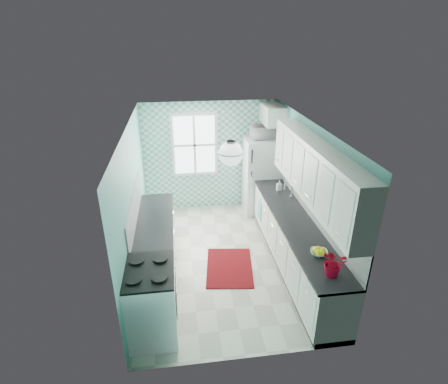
{
  "coord_description": "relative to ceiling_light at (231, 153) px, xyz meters",
  "views": [
    {
      "loc": [
        -0.72,
        -5.33,
        3.87
      ],
      "look_at": [
        0.05,
        0.25,
        1.25
      ],
      "focal_mm": 28.0,
      "sensor_mm": 36.0,
      "label": 1
    }
  ],
  "objects": [
    {
      "name": "soap_bottle",
      "position": [
        1.25,
        1.65,
        -1.28
      ],
      "size": [
        0.09,
        0.1,
        0.21
      ],
      "primitive_type": "imported",
      "rotation": [
        0.0,
        0.0,
        -0.02
      ],
      "color": "#8EA1AC",
      "rests_on": "countertop_right"
    },
    {
      "name": "countertop_left",
      "position": [
        -1.19,
        0.73,
        -1.4
      ],
      "size": [
        0.63,
        2.15,
        0.04
      ],
      "primitive_type": "cube",
      "color": "black",
      "rests_on": "base_cabinets_left"
    },
    {
      "name": "base_cabinets_right",
      "position": [
        1.2,
        0.4,
        -1.87
      ],
      "size": [
        0.6,
        3.6,
        0.9
      ],
      "primitive_type": "cube",
      "color": "white",
      "rests_on": "floor"
    },
    {
      "name": "base_cabinets_left",
      "position": [
        -1.2,
        0.73,
        -1.87
      ],
      "size": [
        0.6,
        2.15,
        0.9
      ],
      "primitive_type": "cube",
      "color": "white",
      "rests_on": "floor"
    },
    {
      "name": "potted_plant",
      "position": [
        1.2,
        -1.05,
        -1.2
      ],
      "size": [
        0.34,
        0.3,
        0.37
      ],
      "primitive_type": "imported",
      "rotation": [
        0.0,
        0.0,
        0.02
      ],
      "color": "#AA1622",
      "rests_on": "countertop_right"
    },
    {
      "name": "wall_front",
      "position": [
        0.0,
        -1.41,
        -1.07
      ],
      "size": [
        3.0,
        0.02,
        2.5
      ],
      "primitive_type": "cube",
      "color": "#58AA9D",
      "rests_on": "floor"
    },
    {
      "name": "window",
      "position": [
        -0.35,
        2.96,
        -0.77
      ],
      "size": [
        1.04,
        0.05,
        1.44
      ],
      "color": "white",
      "rests_on": "wall_back"
    },
    {
      "name": "ceiling_light",
      "position": [
        0.0,
        0.0,
        0.0
      ],
      "size": [
        0.34,
        0.34,
        0.35
      ],
      "color": "silver",
      "rests_on": "ceiling"
    },
    {
      "name": "floor",
      "position": [
        0.0,
        0.8,
        -2.33
      ],
      "size": [
        3.0,
        4.4,
        0.02
      ],
      "primitive_type": "cube",
      "color": "beige",
      "rests_on": "ground"
    },
    {
      "name": "accent_wall",
      "position": [
        0.0,
        2.99,
        -1.07
      ],
      "size": [
        3.0,
        0.01,
        2.5
      ],
      "primitive_type": "cube",
      "color": "#54B3A2",
      "rests_on": "wall_back"
    },
    {
      "name": "wall_right",
      "position": [
        1.51,
        0.8,
        -1.07
      ],
      "size": [
        0.02,
        4.4,
        2.5
      ],
      "primitive_type": "cube",
      "color": "#58AA9D",
      "rests_on": "floor"
    },
    {
      "name": "fruit_bowl",
      "position": [
        1.2,
        -0.59,
        -1.35
      ],
      "size": [
        0.3,
        0.3,
        0.06
      ],
      "primitive_type": "imported",
      "rotation": [
        0.0,
        0.0,
        -0.26
      ],
      "color": "white",
      "rests_on": "countertop_right"
    },
    {
      "name": "countertop_right",
      "position": [
        1.19,
        0.4,
        -1.4
      ],
      "size": [
        0.63,
        3.6,
        0.04
      ],
      "primitive_type": "cube",
      "color": "black",
      "rests_on": "base_cabinets_right"
    },
    {
      "name": "upper_cabinet_fridge",
      "position": [
        1.3,
        2.63,
        -0.07
      ],
      "size": [
        0.4,
        0.74,
        0.4
      ],
      "primitive_type": "cube",
      "color": "white",
      "rests_on": "wall_right"
    },
    {
      "name": "wall_left",
      "position": [
        -1.51,
        0.8,
        -1.07
      ],
      "size": [
        0.02,
        4.4,
        2.5
      ],
      "primitive_type": "cube",
      "color": "#58AA9D",
      "rests_on": "floor"
    },
    {
      "name": "backsplash_left",
      "position": [
        -1.49,
        0.73,
        -1.13
      ],
      "size": [
        0.02,
        2.15,
        0.51
      ],
      "primitive_type": "cube",
      "color": "white",
      "rests_on": "wall_left"
    },
    {
      "name": "sink",
      "position": [
        1.2,
        1.26,
        -1.39
      ],
      "size": [
        0.48,
        0.4,
        0.53
      ],
      "rotation": [
        0.0,
        0.0,
        0.02
      ],
      "color": "silver",
      "rests_on": "countertop_right"
    },
    {
      "name": "wall_back",
      "position": [
        0.0,
        3.01,
        -1.07
      ],
      "size": [
        3.0,
        0.02,
        2.5
      ],
      "primitive_type": "cube",
      "color": "#58AA9D",
      "rests_on": "floor"
    },
    {
      "name": "dish_towel",
      "position": [
        0.89,
        1.7,
        -1.84
      ],
      "size": [
        0.12,
        0.24,
        0.38
      ],
      "primitive_type": "cube",
      "rotation": [
        0.0,
        0.0,
        -0.43
      ],
      "color": "teal",
      "rests_on": "base_cabinets_right"
    },
    {
      "name": "backsplash_right",
      "position": [
        1.49,
        0.4,
        -1.13
      ],
      "size": [
        0.02,
        3.6,
        0.51
      ],
      "primitive_type": "cube",
      "color": "white",
      "rests_on": "wall_right"
    },
    {
      "name": "upper_cabinets_right",
      "position": [
        1.33,
        0.2,
        -0.42
      ],
      "size": [
        0.33,
        3.2,
        0.9
      ],
      "primitive_type": "cube",
      "color": "white",
      "rests_on": "wall_right"
    },
    {
      "name": "fridge",
      "position": [
        1.11,
        2.61,
        -1.45
      ],
      "size": [
        0.76,
        0.75,
        1.74
      ],
      "rotation": [
        0.0,
        0.0,
        0.01
      ],
      "color": "white",
      "rests_on": "floor"
    },
    {
      "name": "rug",
      "position": [
        0.07,
        0.51,
        -2.32
      ],
      "size": [
        0.95,
        1.24,
        0.02
      ],
      "primitive_type": "cube",
      "rotation": [
        0.0,
        0.0,
        -0.13
      ],
      "color": "#720A06",
      "rests_on": "floor"
    },
    {
      "name": "microwave",
      "position": [
        1.11,
        2.61,
        -0.44
      ],
      "size": [
        0.53,
        0.37,
        0.28
      ],
      "primitive_type": "imported",
      "rotation": [
        0.0,
        0.0,
        3.19
      ],
      "color": "silver",
      "rests_on": "fridge"
    },
    {
      "name": "ceiling",
      "position": [
        0.0,
        0.8,
        0.19
      ],
      "size": [
        3.0,
        4.4,
        0.02
      ],
      "primitive_type": "cube",
      "color": "white",
      "rests_on": "wall_back"
    },
    {
      "name": "stove",
      "position": [
        -1.2,
        -0.76,
        -1.78
      ],
      "size": [
        0.69,
        0.86,
        1.04
      ],
      "rotation": [
        0.0,
        0.0,
        -0.05
      ],
      "color": "silver",
      "rests_on": "floor"
    }
  ]
}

